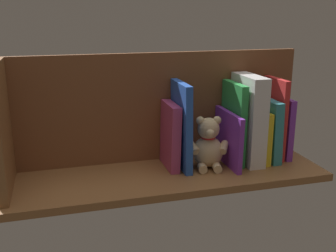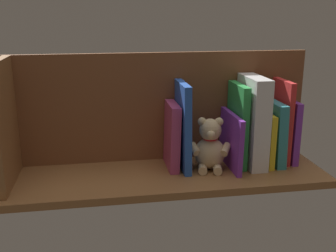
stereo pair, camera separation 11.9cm
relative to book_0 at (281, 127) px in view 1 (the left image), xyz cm
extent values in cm
cube|color=brown|center=(40.24, 4.55, -11.10)|extent=(94.94, 29.45, 2.20)
cube|color=brown|center=(40.24, -7.93, 7.40)|extent=(94.94, 1.50, 34.80)
cube|color=brown|center=(85.71, 4.55, 7.40)|extent=(2.40, 23.45, 34.80)
cube|color=purple|center=(0.00, 0.00, 0.00)|extent=(2.06, 13.56, 19.99)
cube|color=red|center=(2.63, -0.03, 3.19)|extent=(1.77, 13.49, 26.36)
cube|color=teal|center=(5.73, 1.05, -0.01)|extent=(3.55, 15.65, 20.05)
cube|color=yellow|center=(8.82, 1.11, -1.57)|extent=(1.75, 15.77, 16.84)
cube|color=white|center=(13.06, 1.76, 4.02)|extent=(5.30, 16.87, 28.03)
cube|color=green|center=(17.56, 0.67, 2.86)|extent=(2.25, 14.90, 25.70)
cube|color=purple|center=(20.15, 2.82, -1.47)|extent=(1.79, 19.19, 17.07)
ellipsoid|color=#D1B284|center=(27.03, 3.38, -5.05)|extent=(10.95, 10.19, 9.90)
sphere|color=#D1B284|center=(27.03, 3.38, 2.45)|extent=(6.80, 6.80, 6.80)
sphere|color=#D1B284|center=(24.53, 3.92, 5.00)|extent=(2.63, 2.63, 2.63)
sphere|color=#D1B284|center=(29.52, 2.85, 5.00)|extent=(2.63, 2.63, 2.63)
sphere|color=beige|center=(27.63, 6.21, 1.94)|extent=(2.63, 2.63, 2.63)
cylinder|color=#D1B284|center=(22.69, 5.57, -3.32)|extent=(4.55, 5.35, 3.66)
cylinder|color=#D1B284|center=(31.88, 3.61, -3.32)|extent=(2.97, 5.13, 3.66)
cylinder|color=#D1B284|center=(25.73, 7.96, -8.68)|extent=(3.35, 4.18, 2.63)
cylinder|color=#D1B284|center=(30.09, 7.03, -8.68)|extent=(3.35, 4.18, 2.63)
torus|color=red|center=(27.03, 3.38, -0.25)|extent=(5.36, 5.36, 0.77)
cube|color=blue|center=(35.02, 1.12, 3.36)|extent=(2.50, 15.81, 26.74)
cube|color=#B23F72|center=(38.25, 0.03, 0.13)|extent=(3.45, 13.62, 20.32)
camera|label=1|loc=(70.73, 114.56, 37.50)|focal=43.31mm
camera|label=2|loc=(59.15, 117.13, 37.50)|focal=43.31mm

